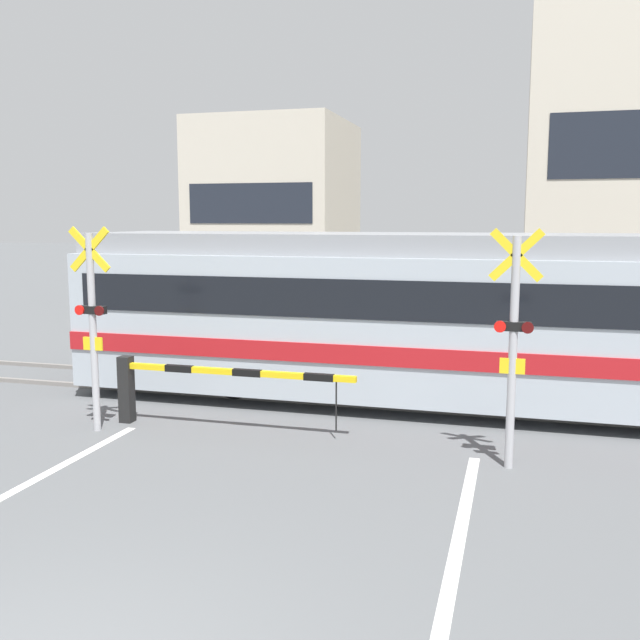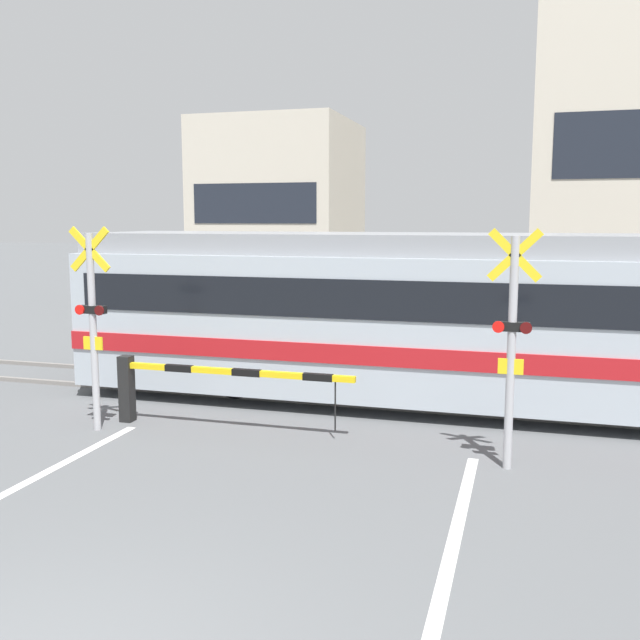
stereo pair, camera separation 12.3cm
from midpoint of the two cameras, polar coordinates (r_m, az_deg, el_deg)
rail_track_near at (r=12.58m, az=0.50°, el=-6.66°), size 50.00×0.10×0.08m
rail_track_far at (r=13.93m, az=2.05°, el=-5.21°), size 50.00×0.10×0.08m
commuter_train at (r=12.57m, az=14.13°, el=0.36°), size 15.10×2.96×2.99m
crossing_barrier_near at (r=11.37m, az=-11.17°, el=-4.80°), size 3.88×0.20×1.07m
crossing_barrier_far at (r=15.38m, az=10.57°, el=-1.42°), size 3.88×0.20×1.07m
crossing_signal_left at (r=11.33m, az=-18.04°, el=-0.00°), size 0.68×0.15×3.13m
crossing_signal_right at (r=9.45m, az=14.85°, el=-1.42°), size 0.68×0.15×3.13m
pedestrian at (r=18.34m, az=8.28°, el=0.74°), size 0.38×0.22×1.61m
building_left_of_street at (r=27.51m, az=-3.67°, el=8.47°), size 5.36×5.52×6.86m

